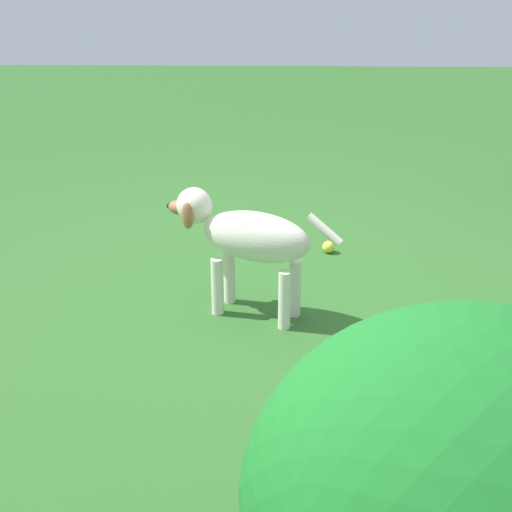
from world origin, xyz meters
TOP-DOWN VIEW (x-y plane):
  - ground at (0.00, 0.00)m, footprint 14.00×14.00m
  - dog at (0.07, -0.17)m, footprint 0.77×0.40m
  - tennis_ball_0 at (0.59, -0.74)m, footprint 0.07×0.07m
  - tennis_ball_1 at (0.48, 0.51)m, footprint 0.07×0.07m
  - water_bowl at (0.20, 0.73)m, footprint 0.22×0.22m
  - shrub_near at (0.54, -2.01)m, footprint 0.82×0.74m

SIDE VIEW (x-z plane):
  - ground at x=0.00m, z-range 0.00..0.00m
  - water_bowl at x=0.20m, z-range 0.00..0.06m
  - tennis_ball_0 at x=0.59m, z-range 0.00..0.07m
  - tennis_ball_1 at x=0.48m, z-range 0.00..0.07m
  - dog at x=0.07m, z-range 0.09..0.65m
  - shrub_near at x=0.54m, z-range 0.13..1.11m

